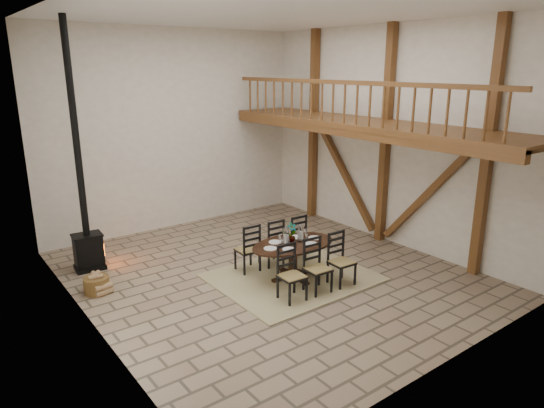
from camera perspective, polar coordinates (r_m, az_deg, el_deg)
ground at (r=9.99m, az=-0.45°, el=-8.16°), size 8.00×8.00×0.00m
room_shell at (r=9.93m, az=5.12°, el=9.72°), size 7.02×8.02×5.01m
rug at (r=9.82m, az=2.46°, el=-8.57°), size 3.00×2.50×0.02m
dining_table at (r=9.66m, az=2.48°, el=-6.52°), size 1.83×2.06×1.14m
wood_stove at (r=10.51m, az=-21.17°, el=-1.36°), size 0.62×0.50×5.00m
log_basket at (r=9.71m, az=-19.94°, el=-8.86°), size 0.47×0.47×0.39m
log_stack at (r=9.67m, az=-19.45°, el=-9.28°), size 0.36×0.37×0.22m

